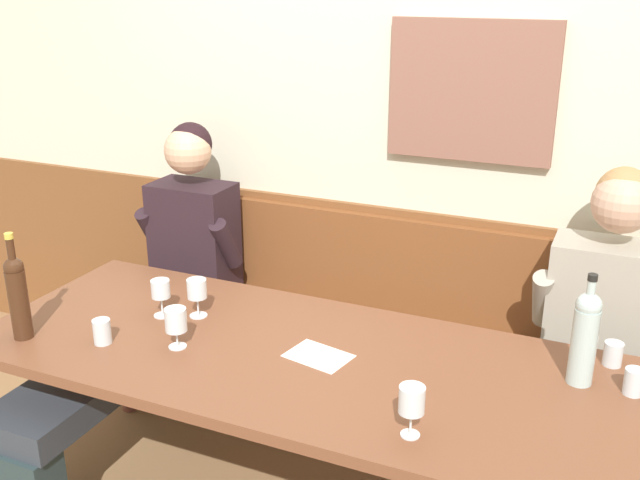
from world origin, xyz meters
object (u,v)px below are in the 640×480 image
wall_bench (376,370)px  wine_glass_center_rear (176,321)px  water_tumbler_left (102,331)px  wine_glass_right_end (412,402)px  water_tumbler_right (613,354)px  wine_glass_mid_right (197,291)px  wine_bottle_green_tall (585,335)px  wine_bottle_clear_water (18,294)px  dining_table (306,374)px  person_center_right_seat (595,386)px  water_tumbler_center (634,382)px  wine_glass_left_end (161,291)px  person_right_seat (152,292)px

wall_bench → wine_glass_center_rear: wall_bench is taller
wall_bench → water_tumbler_left: wall_bench is taller
wine_glass_right_end → water_tumbler_right: (0.49, 0.65, -0.07)m
wine_glass_mid_right → wine_glass_center_rear: 0.25m
wall_bench → wine_bottle_green_tall: wine_bottle_green_tall is taller
wine_bottle_clear_water → wine_glass_center_rear: 0.57m
dining_table → person_center_right_seat: (0.91, 0.35, -0.02)m
wine_glass_right_end → water_tumbler_center: 0.74m
water_tumbler_right → water_tumbler_left: water_tumbler_left is taller
wine_glass_left_end → wine_glass_center_rear: size_ratio=1.00×
person_center_right_seat → wine_glass_mid_right: person_center_right_seat is taller
wall_bench → wine_glass_center_rear: size_ratio=18.18×
person_right_seat → water_tumbler_right: bearing=-0.3°
wine_bottle_green_tall → wine_glass_left_end: 1.49m
wine_glass_right_end → wine_glass_center_rear: bearing=169.2°
wall_bench → wine_glass_right_end: 1.25m
person_center_right_seat → wine_bottle_clear_water: size_ratio=3.43×
wine_bottle_clear_water → wine_glass_right_end: (1.43, -0.01, -0.06)m
dining_table → wine_glass_left_end: size_ratio=16.15×
wine_bottle_clear_water → wine_bottle_green_tall: bearing=14.6°
person_right_seat → wine_glass_center_rear: bearing=-45.9°
person_center_right_seat → water_tumbler_left: person_center_right_seat is taller
wine_glass_mid_right → water_tumbler_right: (1.45, 0.24, -0.06)m
wall_bench → wine_bottle_clear_water: size_ratio=6.74×
wine_bottle_green_tall → water_tumbler_right: 0.22m
water_tumbler_center → person_center_right_seat: bearing=123.9°
person_right_seat → wine_glass_mid_right: 0.51m
wine_bottle_green_tall → wine_glass_right_end: wine_bottle_green_tall is taller
wine_glass_left_end → water_tumbler_left: bearing=-103.3°
wine_bottle_green_tall → water_tumbler_right: size_ratio=4.59×
wine_glass_center_rear → water_tumbler_left: wine_glass_center_rear is taller
person_center_right_seat → water_tumbler_right: bearing=2.0°
wine_bottle_green_tall → wine_glass_center_rear: size_ratio=2.54×
wine_glass_right_end → wine_glass_center_rear: wine_glass_right_end is taller
wall_bench → water_tumbler_center: 1.25m
wine_bottle_green_tall → water_tumbler_left: size_ratio=4.18×
wine_glass_mid_right → water_tumbler_center: (1.52, 0.08, -0.06)m
person_center_right_seat → wine_glass_center_rear: bearing=-160.4°
wine_glass_center_rear → person_right_seat: bearing=134.1°
wine_glass_right_end → wine_glass_center_rear: 0.91m
wine_glass_left_end → water_tumbler_center: 1.65m
wine_bottle_green_tall → water_tumbler_left: (-1.55, -0.40, -0.12)m
wine_bottle_clear_water → water_tumbler_left: 0.32m
water_tumbler_right → water_tumbler_left: size_ratio=0.91×
water_tumbler_center → water_tumbler_right: 0.18m
wine_glass_center_rear → wine_bottle_green_tall: bearing=13.9°
wine_glass_center_rear → water_tumbler_center: 1.48m
dining_table → water_tumbler_center: size_ratio=27.76×
wall_bench → wine_glass_mid_right: size_ratio=17.75×
person_center_right_seat → wall_bench: bearing=157.5°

